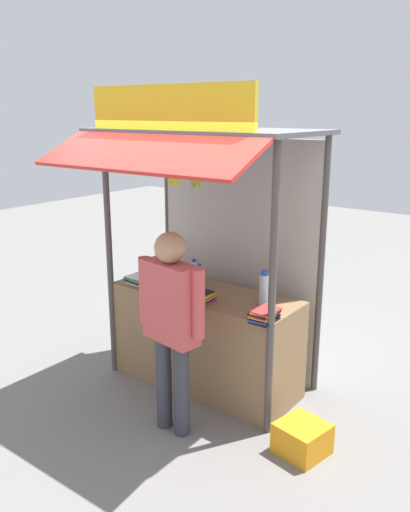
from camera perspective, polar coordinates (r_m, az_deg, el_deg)
ground_plane at (r=5.34m, az=-0.00°, el=-13.46°), size 20.00×20.00×0.00m
stall_counter at (r=5.13m, az=-0.00°, el=-8.86°), size 1.81×0.68×0.94m
stall_structure at (r=4.89m, az=1.11°, el=4.88°), size 2.01×1.61×2.78m
water_bottle_right at (r=5.22m, az=-1.22°, el=-1.64°), size 0.06×0.06×0.23m
water_bottle_back_left at (r=5.10m, az=-0.64°, el=-2.11°), size 0.06×0.06×0.22m
water_bottle_far_right at (r=5.58m, az=-5.02°, el=-0.36°), size 0.08×0.08×0.28m
water_bottle_far_left at (r=4.61m, az=6.39°, el=-3.57°), size 0.09×0.09×0.32m
magazine_stack_rear_center at (r=4.31m, az=6.39°, el=-6.36°), size 0.21×0.27×0.10m
magazine_stack_left at (r=4.99m, az=-2.16°, el=-3.23°), size 0.22×0.26×0.09m
magazine_stack_center at (r=4.68m, az=-0.80°, el=-4.53°), size 0.24×0.32×0.09m
magazine_stack_mid_right at (r=5.26m, az=-6.93°, el=-2.45°), size 0.26×0.28×0.07m
banana_bunch_leftmost at (r=4.21m, az=-0.91°, el=8.36°), size 0.12×0.12×0.32m
banana_bunch_rightmost at (r=4.36m, az=-3.43°, el=8.66°), size 0.11×0.11×0.31m
vendor_person at (r=4.20m, az=-3.66°, el=-6.42°), size 0.64×0.28×1.69m
plastic_crate at (r=4.41m, az=10.42°, el=-18.74°), size 0.41×0.41×0.25m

